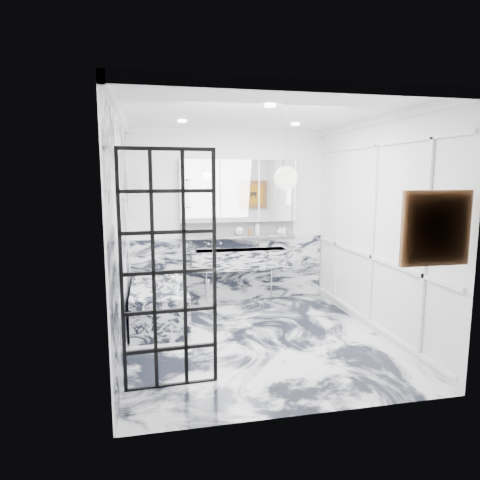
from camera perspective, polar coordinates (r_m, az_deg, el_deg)
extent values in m
plane|color=silver|center=(5.60, 1.99, -12.99)|extent=(3.60, 3.60, 0.00)
plane|color=white|center=(5.26, 2.16, 16.67)|extent=(3.60, 3.60, 0.00)
plane|color=white|center=(7.00, -1.49, 3.18)|extent=(3.60, 0.00, 3.60)
plane|color=white|center=(3.55, 9.10, -2.23)|extent=(3.60, 0.00, 3.60)
plane|color=white|center=(5.11, -15.63, 0.85)|extent=(0.00, 3.60, 3.60)
plane|color=white|center=(5.84, 17.49, 1.71)|extent=(0.00, 3.60, 3.60)
cube|color=silver|center=(7.11, -1.43, -3.87)|extent=(3.18, 0.05, 1.05)
cube|color=silver|center=(5.11, -15.43, 0.19)|extent=(0.02, 3.56, 2.68)
cube|color=white|center=(5.85, 17.27, 0.73)|extent=(0.03, 3.40, 2.30)
imported|color=#8C5919|center=(7.03, 2.32, 1.62)|extent=(0.12, 0.12, 0.23)
imported|color=#4C4C51|center=(7.16, 5.87, 1.38)|extent=(0.09, 0.09, 0.15)
imported|color=silver|center=(7.14, 5.36, 1.31)|extent=(0.13, 0.13, 0.14)
sphere|color=white|center=(6.97, -0.11, 1.21)|extent=(0.14, 0.14, 0.14)
cylinder|color=#8C5919|center=(7.01, 1.29, 1.05)|extent=(0.04, 0.04, 0.10)
cylinder|color=silver|center=(5.62, -8.56, -6.47)|extent=(0.08, 0.08, 0.12)
cube|color=#B38612|center=(4.14, 24.69, 1.43)|extent=(0.57, 0.05, 0.57)
sphere|color=white|center=(4.06, 6.12, 8.20)|extent=(0.22, 0.22, 0.22)
cube|color=silver|center=(6.89, 0.13, -2.54)|extent=(1.60, 0.45, 0.30)
cube|color=silver|center=(6.99, -0.15, 0.45)|extent=(1.90, 0.14, 0.04)
cube|color=white|center=(7.03, -0.26, 1.61)|extent=(1.90, 0.03, 0.23)
cube|color=white|center=(6.93, -0.16, 6.61)|extent=(1.90, 0.16, 1.00)
cylinder|color=white|center=(6.72, -6.90, 6.14)|extent=(0.07, 0.07, 0.40)
cylinder|color=white|center=(7.05, 6.57, 6.26)|extent=(0.07, 0.07, 0.40)
cube|color=silver|center=(6.21, -10.73, -8.26)|extent=(0.75, 1.65, 0.55)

